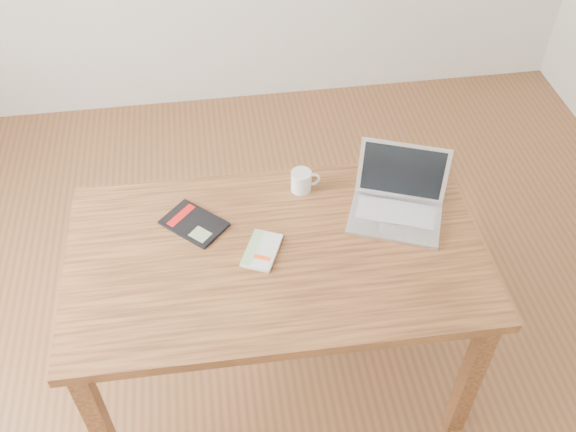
{
  "coord_description": "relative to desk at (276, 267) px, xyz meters",
  "views": [
    {
      "loc": [
        -0.23,
        -1.43,
        2.4
      ],
      "look_at": [
        -0.01,
        0.07,
        0.85
      ],
      "focal_mm": 40.0,
      "sensor_mm": 36.0,
      "label": 1
    }
  ],
  "objects": [
    {
      "name": "desk",
      "position": [
        0.0,
        0.0,
        0.0
      ],
      "size": [
        1.44,
        0.84,
        0.75
      ],
      "rotation": [
        0.0,
        0.0,
        -0.01
      ],
      "color": "brown",
      "rests_on": "ground"
    },
    {
      "name": "white_guidebook",
      "position": [
        -0.05,
        0.0,
        0.1
      ],
      "size": [
        0.16,
        0.2,
        0.02
      ],
      "rotation": [
        0.0,
        0.0,
        -0.42
      ],
      "color": "silver",
      "rests_on": "desk"
    },
    {
      "name": "laptop",
      "position": [
        0.46,
        0.13,
        0.14
      ],
      "size": [
        0.4,
        0.38,
        0.22
      ],
      "rotation": [
        0.0,
        0.0,
        -0.38
      ],
      "color": "silver",
      "rests_on": "desk"
    },
    {
      "name": "black_guidebook",
      "position": [
        -0.27,
        0.16,
        0.1
      ],
      "size": [
        0.26,
        0.25,
        0.01
      ],
      "rotation": [
        0.0,
        0.0,
        0.81
      ],
      "color": "black",
      "rests_on": "desk"
    },
    {
      "name": "coffee_mug",
      "position": [
        0.14,
        0.29,
        0.13
      ],
      "size": [
        0.11,
        0.08,
        0.08
      ],
      "rotation": [
        0.0,
        0.0,
        0.05
      ],
      "color": "white",
      "rests_on": "desk"
    },
    {
      "name": "room",
      "position": [
        -0.01,
        -0.01,
        0.69
      ],
      "size": [
        4.04,
        4.04,
        2.7
      ],
      "color": "brown",
      "rests_on": "ground"
    }
  ]
}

